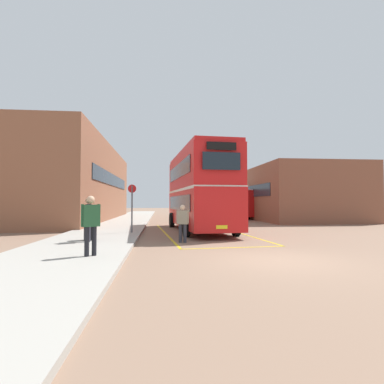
% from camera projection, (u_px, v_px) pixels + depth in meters
% --- Properties ---
extents(ground_plane, '(135.60, 135.60, 0.00)m').
position_uv_depth(ground_plane, '(206.00, 225.00, 23.53)').
color(ground_plane, '#846651').
extents(sidewalk_left, '(4.00, 57.60, 0.14)m').
position_uv_depth(sidewalk_left, '(124.00, 222.00, 25.26)').
color(sidewalk_left, '#A39E93').
rests_on(sidewalk_left, ground).
extents(brick_building_left, '(6.12, 24.10, 7.04)m').
position_uv_depth(brick_building_left, '(81.00, 184.00, 29.49)').
color(brick_building_left, brown).
rests_on(brick_building_left, ground).
extents(depot_building_right, '(8.64, 15.24, 5.11)m').
position_uv_depth(depot_building_right, '(291.00, 194.00, 31.35)').
color(depot_building_right, brown).
rests_on(depot_building_right, ground).
extents(double_decker_bus, '(3.46, 10.00, 4.75)m').
position_uv_depth(double_decker_bus, '(199.00, 189.00, 18.62)').
color(double_decker_bus, black).
rests_on(double_decker_bus, ground).
extents(single_deck_bus, '(3.40, 9.06, 3.02)m').
position_uv_depth(single_deck_bus, '(229.00, 203.00, 33.64)').
color(single_deck_bus, black).
rests_on(single_deck_bus, ground).
extents(pedestrian_boarding, '(0.53, 0.34, 1.63)m').
position_uv_depth(pedestrian_boarding, '(183.00, 221.00, 13.29)').
color(pedestrian_boarding, '#2D2D38').
rests_on(pedestrian_boarding, ground).
extents(pedestrian_waiting_near, '(0.28, 0.59, 1.79)m').
position_uv_depth(pedestrian_waiting_near, '(89.00, 216.00, 12.50)').
color(pedestrian_waiting_near, '#2D2D38').
rests_on(pedestrian_waiting_near, sidewalk_left).
extents(pedestrian_waiting_far, '(0.54, 0.48, 1.80)m').
position_uv_depth(pedestrian_waiting_far, '(91.00, 221.00, 9.19)').
color(pedestrian_waiting_far, black).
rests_on(pedestrian_waiting_far, sidewalk_left).
extents(litter_bin, '(0.51, 0.51, 0.97)m').
position_uv_depth(litter_bin, '(90.00, 228.00, 13.03)').
color(litter_bin, black).
rests_on(litter_bin, sidewalk_left).
extents(bus_stop_sign, '(0.43, 0.14, 2.55)m').
position_uv_depth(bus_stop_sign, '(132.00, 203.00, 16.33)').
color(bus_stop_sign, '#4C4C51').
rests_on(bus_stop_sign, sidewalk_left).
extents(bay_marking_yellow, '(5.22, 12.17, 0.01)m').
position_uv_depth(bay_marking_yellow, '(205.00, 234.00, 16.68)').
color(bay_marking_yellow, gold).
rests_on(bay_marking_yellow, ground).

